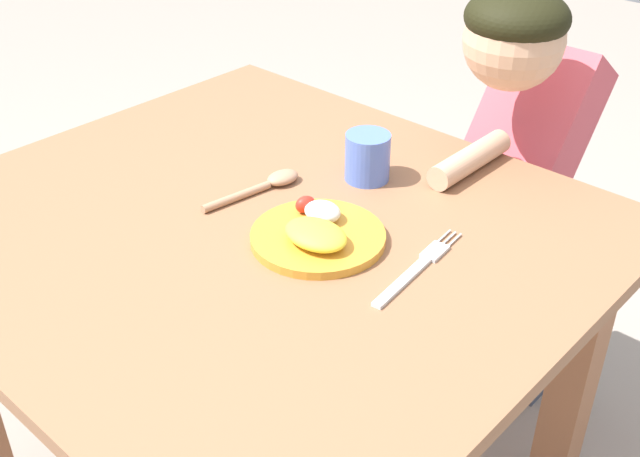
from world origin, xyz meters
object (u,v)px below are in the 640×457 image
at_px(plate, 317,233).
at_px(spoon, 268,184).
at_px(fork, 417,268).
at_px(drinking_cup, 367,157).
at_px(person, 521,192).

bearing_deg(plate, spoon, 160.04).
distance_m(plate, fork, 0.16).
bearing_deg(drinking_cup, spoon, -125.51).
bearing_deg(spoon, plate, -101.44).
xyz_separation_m(plate, person, (0.04, 0.57, -0.15)).
bearing_deg(spoon, drinking_cup, -26.99).
height_order(spoon, person, person).
xyz_separation_m(plate, fork, (0.16, 0.04, -0.01)).
relative_size(spoon, person, 0.19).
xyz_separation_m(drinking_cup, person, (0.12, 0.37, -0.18)).
xyz_separation_m(plate, spoon, (-0.17, 0.06, -0.01)).
distance_m(spoon, person, 0.57).
bearing_deg(spoon, person, -14.61).
relative_size(fork, person, 0.23).
relative_size(plate, fork, 0.90).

